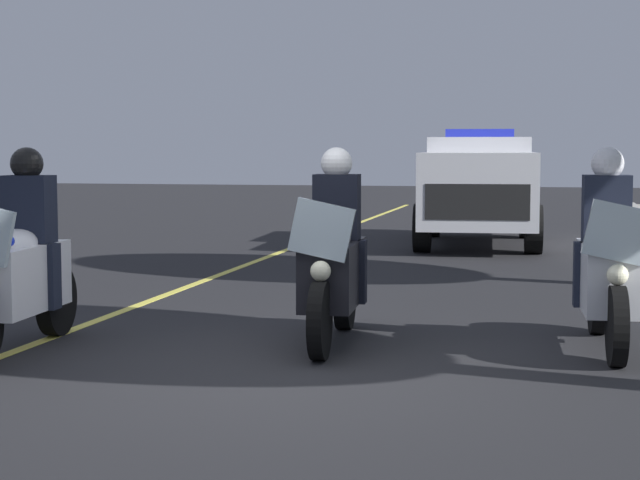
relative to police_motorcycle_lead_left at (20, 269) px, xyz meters
The scene contains 6 objects.
ground_plane 2.48m from the police_motorcycle_lead_left, 83.80° to the left, with size 80.00×80.00×0.00m, color black.
lane_stripe_center 0.74m from the police_motorcycle_lead_left, ahead, with size 48.00×0.12×0.01m, color #E0D14C.
police_motorcycle_lead_left is the anchor object (origin of this frame).
police_motorcycle_lead_right 2.67m from the police_motorcycle_lead_left, 110.30° to the left, with size 2.14×0.61×1.72m.
police_motorcycle_trailing 4.98m from the police_motorcycle_lead_left, 103.73° to the left, with size 2.14×0.61×1.72m.
police_suv 11.28m from the police_motorcycle_lead_left, 164.35° to the left, with size 5.01×2.32×2.05m.
Camera 1 is at (7.82, 2.05, 1.71)m, focal length 59.40 mm.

